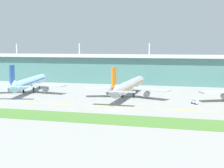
% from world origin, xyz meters
% --- Properties ---
extents(ground_plane, '(600.00, 600.00, 0.00)m').
position_xyz_m(ground_plane, '(0.00, 0.00, 0.00)').
color(ground_plane, '#9E9E99').
extents(terminal_building, '(288.00, 34.00, 31.04)m').
position_xyz_m(terminal_building, '(-0.00, 109.64, 11.22)').
color(terminal_building, slate).
rests_on(terminal_building, ground).
extents(airliner_near, '(47.88, 65.10, 18.90)m').
position_xyz_m(airliner_near, '(-65.19, 39.20, 6.45)').
color(airliner_near, '#9ED1EA').
rests_on(airliner_near, ground).
extents(airliner_middle, '(48.78, 70.48, 18.90)m').
position_xyz_m(airliner_middle, '(-1.95, 37.86, 6.46)').
color(airliner_middle, '#ADB2BC').
rests_on(airliner_middle, ground).
extents(taxiway_stripe_mid_west, '(28.00, 0.70, 0.04)m').
position_xyz_m(taxiway_stripe_mid_west, '(-37.00, 6.51, 0.02)').
color(taxiway_stripe_mid_west, yellow).
rests_on(taxiway_stripe_mid_west, ground).
extents(taxiway_stripe_centre, '(28.00, 0.70, 0.04)m').
position_xyz_m(taxiway_stripe_centre, '(-3.00, 6.51, 0.02)').
color(taxiway_stripe_centre, yellow).
rests_on(taxiway_stripe_centre, ground).
extents(taxiway_stripe_mid_east, '(28.00, 0.70, 0.04)m').
position_xyz_m(taxiway_stripe_mid_east, '(31.00, 6.51, 0.02)').
color(taxiway_stripe_mid_east, yellow).
rests_on(taxiway_stripe_mid_east, ground).
extents(grass_verge, '(300.00, 18.00, 0.10)m').
position_xyz_m(grass_verge, '(0.00, -19.21, 0.05)').
color(grass_verge, '#518438').
rests_on(grass_verge, ground).
extents(baggage_cart, '(3.70, 3.92, 2.48)m').
position_xyz_m(baggage_cart, '(34.73, 24.54, 1.26)').
color(baggage_cart, silver).
rests_on(baggage_cart, ground).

